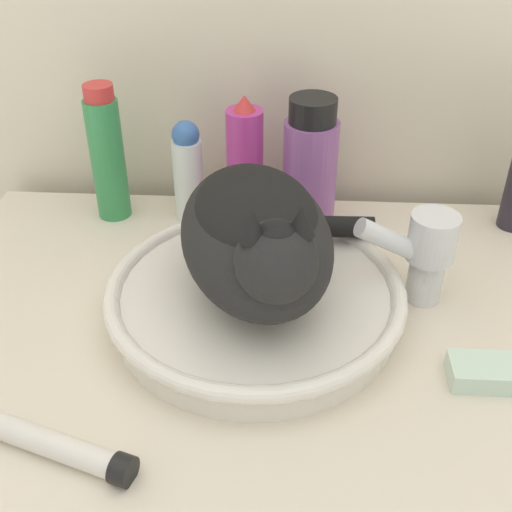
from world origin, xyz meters
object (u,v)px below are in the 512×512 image
mouthwash_bottle (311,165)px  spray_bottle_trigger (246,164)px  cream_tube (59,446)px  soap_bar (490,373)px  deodorant_stick (189,171)px  faucet (426,251)px  shampoo_bottle_tall (108,155)px  cat (259,233)px

mouthwash_bottle → spray_bottle_trigger: bearing=180.0°
mouthwash_bottle → cream_tube: (-0.24, -0.45, -0.08)m
soap_bar → mouthwash_bottle: bearing=120.2°
deodorant_stick → soap_bar: (0.37, -0.33, -0.07)m
spray_bottle_trigger → faucet: bearing=-39.0°
shampoo_bottle_tall → deodorant_stick: (0.12, 0.00, -0.02)m
mouthwash_bottle → deodorant_stick: (-0.18, 0.00, -0.01)m
cat → faucet: 0.21m
mouthwash_bottle → soap_bar: 0.39m
shampoo_bottle_tall → soap_bar: (0.49, -0.33, -0.09)m
faucet → deodorant_stick: (-0.32, 0.19, 0.00)m
cat → soap_bar: bearing=56.7°
spray_bottle_trigger → soap_bar: 0.44m
faucet → deodorant_stick: 0.37m
shampoo_bottle_tall → mouthwash_bottle: (0.30, 0.00, -0.01)m
mouthwash_bottle → soap_bar: bearing=-59.8°
faucet → mouthwash_bottle: mouthwash_bottle is taller
cat → deodorant_stick: bearing=-168.4°
faucet → cat: bearing=2.1°
cat → deodorant_stick: 0.27m
mouthwash_bottle → deodorant_stick: 0.18m
deodorant_stick → soap_bar: deodorant_stick is taller
mouthwash_bottle → soap_bar: mouthwash_bottle is taller
faucet → soap_bar: bearing=98.1°
cat → cream_tube: (-0.18, -0.21, -0.11)m
shampoo_bottle_tall → mouthwash_bottle: shampoo_bottle_tall is taller
cat → soap_bar: size_ratio=3.60×
spray_bottle_trigger → mouthwash_bottle: bearing=-0.0°
spray_bottle_trigger → shampoo_bottle_tall: size_ratio=0.95×
shampoo_bottle_tall → mouthwash_bottle: bearing=0.0°
shampoo_bottle_tall → deodorant_stick: 0.12m
spray_bottle_trigger → soap_bar: size_ratio=2.33×
cat → cream_tube: cat is taller
mouthwash_bottle → cream_tube: bearing=-118.1°
shampoo_bottle_tall → spray_bottle_trigger: bearing=0.0°
spray_bottle_trigger → shampoo_bottle_tall: shampoo_bottle_tall is taller
deodorant_stick → soap_bar: size_ratio=1.85×
shampoo_bottle_tall → mouthwash_bottle: size_ratio=1.07×
cream_tube → soap_bar: bearing=15.9°
mouthwash_bottle → cat: bearing=-104.5°
cream_tube → mouthwash_bottle: bearing=61.9°
shampoo_bottle_tall → soap_bar: 0.59m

